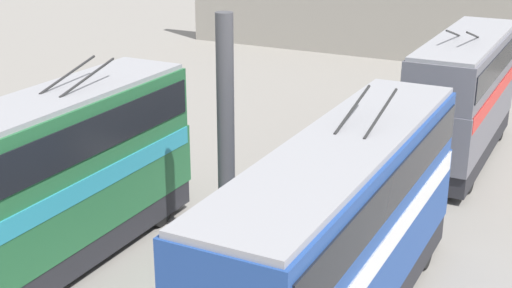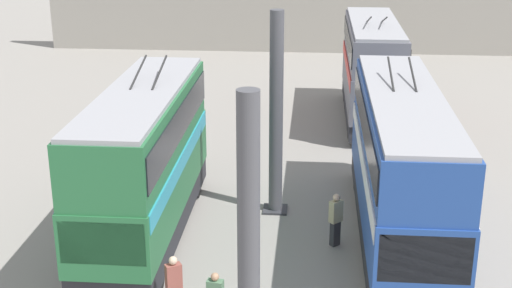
% 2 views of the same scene
% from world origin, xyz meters
% --- Properties ---
extents(support_column_near, '(0.86, 0.86, 7.19)m').
position_xyz_m(support_column_near, '(-0.82, 0.00, 3.47)').
color(support_column_near, '#4C4C51').
rests_on(support_column_near, ground_plane).
extents(support_column_far, '(0.86, 0.86, 7.19)m').
position_xyz_m(support_column_far, '(9.33, 0.00, 3.47)').
color(support_column_far, '#4C4C51').
rests_on(support_column_far, ground_plane).
extents(bus_left_near, '(11.37, 2.54, 5.55)m').
position_xyz_m(bus_left_near, '(7.45, -4.11, 2.81)').
color(bus_left_near, black).
rests_on(bus_left_near, ground_plane).
extents(bus_left_far, '(9.38, 2.54, 5.57)m').
position_xyz_m(bus_left_far, '(20.71, -4.11, 2.82)').
color(bus_left_far, black).
rests_on(bus_left_far, ground_plane).
extents(bus_right_near, '(9.81, 2.54, 5.60)m').
position_xyz_m(bus_right_near, '(7.02, 4.11, 2.82)').
color(bus_right_near, black).
rests_on(bus_right_near, ground_plane).
extents(person_aisle_foreground, '(0.46, 0.47, 1.69)m').
position_xyz_m(person_aisle_foreground, '(3.13, 0.30, 0.90)').
color(person_aisle_foreground, '#384251').
rests_on(person_aisle_foreground, ground_plane).
extents(person_by_left_row, '(0.46, 0.47, 1.80)m').
position_xyz_m(person_by_left_row, '(6.81, -2.08, 0.96)').
color(person_by_left_row, '#2D2D33').
rests_on(person_by_left_row, ground_plane).
extents(person_by_right_row, '(0.42, 0.48, 1.76)m').
position_xyz_m(person_by_right_row, '(2.38, 2.31, 0.93)').
color(person_by_right_row, '#384251').
rests_on(person_by_right_row, ground_plane).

